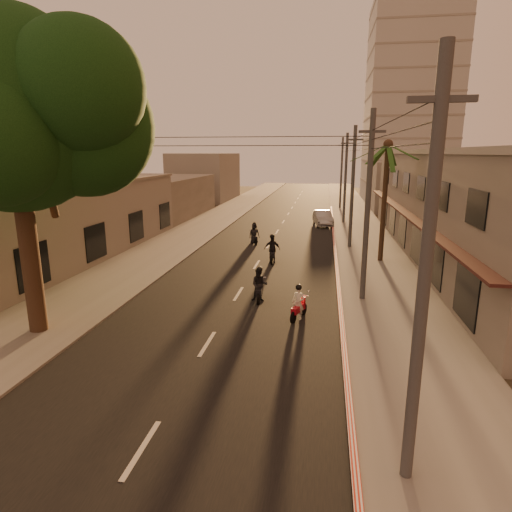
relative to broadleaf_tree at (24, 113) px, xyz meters
The scene contains 19 objects.
ground 10.96m from the broadleaf_tree, 17.97° to the right, with size 160.00×160.00×0.00m, color #383023.
road 20.84m from the broadleaf_tree, 69.68° to the left, with size 10.00×140.00×0.02m, color black.
sidewalk_right 24.26m from the broadleaf_tree, 51.68° to the left, with size 5.00×140.00×0.12m, color slate.
sidewalk_left 19.76m from the broadleaf_tree, 92.85° to the left, with size 5.00×140.00×0.12m, color slate.
curb_stripe 19.30m from the broadleaf_tree, 47.67° to the left, with size 0.20×60.00×0.20m, color red.
shophouse_row 26.41m from the broadleaf_tree, 37.63° to the left, with size 8.80×34.20×7.30m.
left_building 15.15m from the broadleaf_tree, 121.87° to the left, with size 8.20×24.20×5.20m.
distant_tower 58.67m from the broadleaf_tree, 67.22° to the left, with size 12.10×12.10×28.00m.
broadleaf_tree is the anchor object (origin of this frame).
palm_tree 20.18m from the broadleaf_tree, 43.48° to the left, with size 5.00×5.00×8.20m.
utility_poles 22.06m from the broadleaf_tree, 54.34° to the left, with size 1.20×48.26×9.00m.
filler_right 47.87m from the broadleaf_tree, 64.31° to the left, with size 8.00×14.00×6.00m, color gray.
filler_left_near 33.30m from the broadleaf_tree, 103.06° to the left, with size 8.00×14.00×4.40m, color gray.
filler_left_far 50.64m from the broadleaf_tree, 98.43° to the left, with size 8.00×14.00×7.00m, color gray.
scooter_red 12.88m from the broadleaf_tree, 16.50° to the left, with size 0.87×1.55×1.59m.
scooter_mid_a 12.07m from the broadleaf_tree, 32.71° to the left, with size 0.86×1.77×1.74m.
scooter_mid_b 16.56m from the broadleaf_tree, 59.24° to the left, with size 1.14×1.94×1.91m.
scooter_far_a 20.52m from the broadleaf_tree, 73.49° to the left, with size 1.17×1.69×1.75m.
parked_car 31.18m from the broadleaf_tree, 69.21° to the left, with size 2.22×4.62×1.46m, color #9EA1A6.
Camera 1 is at (4.20, -12.50, 7.06)m, focal length 30.00 mm.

